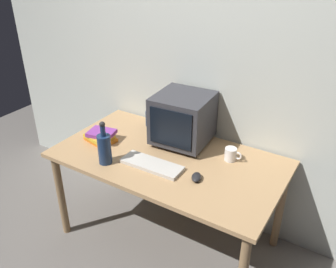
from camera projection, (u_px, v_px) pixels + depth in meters
name	position (u px, v px, depth m)	size (l,w,h in m)	color
ground_plane	(168.00, 237.00, 2.82)	(6.00, 6.00, 0.00)	slate
back_wall	(204.00, 66.00, 2.58)	(4.00, 0.08, 2.50)	beige
desk	(168.00, 167.00, 2.50)	(1.57, 0.86, 0.74)	tan
crt_monitor	(183.00, 119.00, 2.55)	(0.41, 0.41, 0.37)	#333338
keyboard	(152.00, 165.00, 2.36)	(0.42, 0.15, 0.02)	beige
computer_mouse	(196.00, 177.00, 2.22)	(0.06, 0.10, 0.04)	black
bottle_tall	(104.00, 148.00, 2.35)	(0.09, 0.09, 0.30)	navy
bottle_short	(149.00, 118.00, 2.85)	(0.06, 0.06, 0.19)	navy
book_stack	(101.00, 136.00, 2.64)	(0.24, 0.20, 0.08)	orange
mug	(231.00, 154.00, 2.41)	(0.12, 0.08, 0.09)	white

